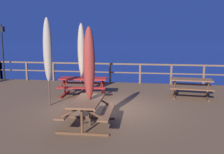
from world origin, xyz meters
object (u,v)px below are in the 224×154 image
picnic_table_mid_centre (191,84)px  lamp_post_hooked (3,44)px  patio_umbrella_tall_back_right (89,64)px  picnic_table_front_left (83,83)px  patio_umbrella_short_mid (81,50)px  picnic_table_mid_left (87,107)px  patio_umbrella_short_front (48,50)px

picnic_table_mid_centre → lamp_post_hooked: bearing=168.1°
patio_umbrella_tall_back_right → lamp_post_hooked: bearing=136.5°
picnic_table_front_left → patio_umbrella_short_mid: 1.40m
picnic_table_mid_left → lamp_post_hooked: lamp_post_hooked is taller
picnic_table_mid_left → lamp_post_hooked: 9.16m
picnic_table_front_left → picnic_table_mid_left: 3.89m
picnic_table_front_left → lamp_post_hooked: size_ratio=0.66×
picnic_table_front_left → patio_umbrella_tall_back_right: (1.24, -3.69, 1.21)m
patio_umbrella_short_front → picnic_table_mid_left: bearing=-44.2°
picnic_table_front_left → patio_umbrella_tall_back_right: bearing=-71.5°
picnic_table_mid_centre → picnic_table_mid_left: bearing=-129.0°
picnic_table_mid_centre → patio_umbrella_short_mid: 4.85m
patio_umbrella_tall_back_right → lamp_post_hooked: 9.07m
patio_umbrella_short_mid → patio_umbrella_short_front: bearing=-111.6°
patio_umbrella_short_mid → lamp_post_hooked: (-5.28, 2.53, 0.15)m
picnic_table_mid_left → lamp_post_hooked: size_ratio=0.55×
lamp_post_hooked → picnic_table_front_left: bearing=-25.4°
patio_umbrella_tall_back_right → patio_umbrella_short_front: (-2.02, 1.88, 0.26)m
picnic_table_mid_centre → patio_umbrella_short_mid: (-4.62, -0.46, 1.41)m
picnic_table_front_left → patio_umbrella_short_front: patio_umbrella_short_front is taller
picnic_table_mid_left → patio_umbrella_short_mid: bearing=108.4°
patio_umbrella_short_front → picnic_table_front_left: bearing=66.5°
patio_umbrella_tall_back_right → patio_umbrella_short_front: bearing=137.0°
patio_umbrella_tall_back_right → patio_umbrella_short_front: 2.78m
picnic_table_mid_left → patio_umbrella_short_front: 3.11m
picnic_table_mid_centre → patio_umbrella_tall_back_right: 5.46m
patio_umbrella_tall_back_right → lamp_post_hooked: (-6.58, 6.23, 0.34)m
picnic_table_front_left → picnic_table_mid_centre: 4.58m
picnic_table_mid_centre → patio_umbrella_short_front: bearing=-157.0°
patio_umbrella_short_mid → picnic_table_front_left: bearing=-6.5°
lamp_post_hooked → picnic_table_mid_left: bearing=-43.8°
patio_umbrella_short_front → lamp_post_hooked: bearing=136.3°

